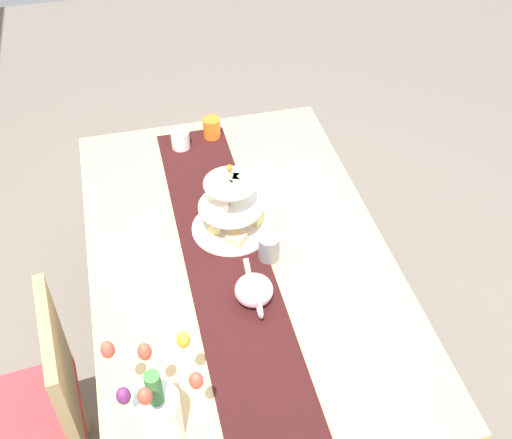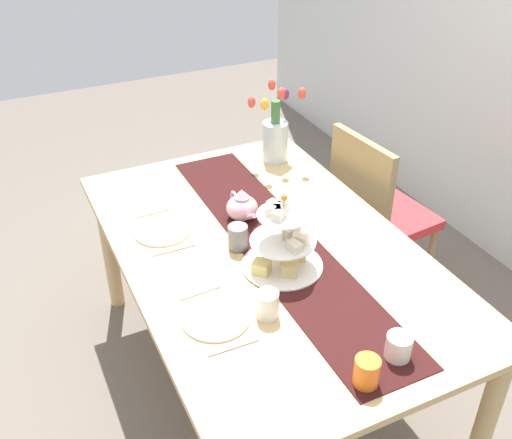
{
  "view_description": "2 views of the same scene",
  "coord_description": "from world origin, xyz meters",
  "px_view_note": "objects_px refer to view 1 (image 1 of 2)",
  "views": [
    {
      "loc": [
        -1.55,
        0.32,
        2.39
      ],
      "look_at": [
        0.07,
        -0.08,
        0.81
      ],
      "focal_mm": 44.36,
      "sensor_mm": 36.0,
      "label": 1
    },
    {
      "loc": [
        1.67,
        -0.84,
        2.07
      ],
      "look_at": [
        -0.08,
        -0.0,
        0.8
      ],
      "focal_mm": 41.87,
      "sensor_mm": 36.0,
      "label": 2
    }
  ],
  "objects_px": {
    "mug_grey": "(269,248)",
    "mug_white_text": "(261,178)",
    "dinner_plate_left": "(351,294)",
    "mug_orange": "(212,128)",
    "knife_left": "(337,264)",
    "teapot": "(254,289)",
    "cream_jug": "(180,140)",
    "knife_right": "(293,167)",
    "tiered_cake_stand": "(231,210)",
    "chair_left": "(36,410)",
    "fork_left": "(366,328)",
    "dining_table": "(240,270)",
    "fork_right": "(314,213)",
    "tulip_vase": "(159,411)",
    "dinner_plate_right": "(303,189)"
  },
  "relations": [
    {
      "from": "mug_grey",
      "to": "mug_white_text",
      "type": "bearing_deg",
      "value": -9.99
    },
    {
      "from": "dinner_plate_left",
      "to": "mug_orange",
      "type": "distance_m",
      "value": 1.05
    },
    {
      "from": "mug_grey",
      "to": "knife_left",
      "type": "bearing_deg",
      "value": -111.58
    },
    {
      "from": "teapot",
      "to": "knife_left",
      "type": "height_order",
      "value": "teapot"
    },
    {
      "from": "cream_jug",
      "to": "knife_right",
      "type": "height_order",
      "value": "cream_jug"
    },
    {
      "from": "tiered_cake_stand",
      "to": "teapot",
      "type": "relative_size",
      "value": 1.28
    },
    {
      "from": "chair_left",
      "to": "fork_left",
      "type": "bearing_deg",
      "value": -94.97
    },
    {
      "from": "tiered_cake_stand",
      "to": "knife_left",
      "type": "height_order",
      "value": "tiered_cake_stand"
    },
    {
      "from": "mug_grey",
      "to": "tiered_cake_stand",
      "type": "bearing_deg",
      "value": 28.73
    },
    {
      "from": "mug_orange",
      "to": "cream_jug",
      "type": "bearing_deg",
      "value": 107.09
    },
    {
      "from": "fork_left",
      "to": "mug_white_text",
      "type": "distance_m",
      "value": 0.79
    },
    {
      "from": "fork_left",
      "to": "chair_left",
      "type": "bearing_deg",
      "value": 85.03
    },
    {
      "from": "tiered_cake_stand",
      "to": "dinner_plate_left",
      "type": "distance_m",
      "value": 0.53
    },
    {
      "from": "dining_table",
      "to": "fork_right",
      "type": "relative_size",
      "value": 11.45
    },
    {
      "from": "dining_table",
      "to": "mug_orange",
      "type": "height_order",
      "value": "mug_orange"
    },
    {
      "from": "dinner_plate_left",
      "to": "teapot",
      "type": "bearing_deg",
      "value": 80.64
    },
    {
      "from": "knife_right",
      "to": "mug_grey",
      "type": "bearing_deg",
      "value": 154.37
    },
    {
      "from": "tulip_vase",
      "to": "fork_left",
      "type": "xyz_separation_m",
      "value": [
        0.21,
        -0.69,
        -0.13
      ]
    },
    {
      "from": "tulip_vase",
      "to": "cream_jug",
      "type": "height_order",
      "value": "tulip_vase"
    },
    {
      "from": "fork_left",
      "to": "cream_jug",
      "type": "bearing_deg",
      "value": 21.36
    },
    {
      "from": "dinner_plate_right",
      "to": "mug_orange",
      "type": "relative_size",
      "value": 2.42
    },
    {
      "from": "tulip_vase",
      "to": "mug_orange",
      "type": "height_order",
      "value": "tulip_vase"
    },
    {
      "from": "chair_left",
      "to": "fork_left",
      "type": "height_order",
      "value": "chair_left"
    },
    {
      "from": "dinner_plate_right",
      "to": "chair_left",
      "type": "bearing_deg",
      "value": 119.47
    },
    {
      "from": "tulip_vase",
      "to": "mug_orange",
      "type": "distance_m",
      "value": 1.43
    },
    {
      "from": "dinner_plate_right",
      "to": "cream_jug",
      "type": "bearing_deg",
      "value": 47.57
    },
    {
      "from": "tiered_cake_stand",
      "to": "mug_orange",
      "type": "relative_size",
      "value": 3.2
    },
    {
      "from": "dinner_plate_left",
      "to": "fork_left",
      "type": "height_order",
      "value": "dinner_plate_left"
    },
    {
      "from": "knife_left",
      "to": "dinner_plate_right",
      "type": "xyz_separation_m",
      "value": [
        0.42,
        0.0,
        0.0
      ]
    },
    {
      "from": "knife_right",
      "to": "cream_jug",
      "type": "bearing_deg",
      "value": 59.89
    },
    {
      "from": "dining_table",
      "to": "chair_left",
      "type": "relative_size",
      "value": 1.89
    },
    {
      "from": "cream_jug",
      "to": "mug_grey",
      "type": "distance_m",
      "value": 0.76
    },
    {
      "from": "dinner_plate_right",
      "to": "mug_white_text",
      "type": "relative_size",
      "value": 2.42
    },
    {
      "from": "cream_jug",
      "to": "teapot",
      "type": "bearing_deg",
      "value": -173.34
    },
    {
      "from": "mug_white_text",
      "to": "fork_left",
      "type": "bearing_deg",
      "value": -168.29
    },
    {
      "from": "mug_orange",
      "to": "knife_left",
      "type": "bearing_deg",
      "value": -161.61
    },
    {
      "from": "knife_left",
      "to": "chair_left",
      "type": "bearing_deg",
      "value": 100.11
    },
    {
      "from": "teapot",
      "to": "fork_left",
      "type": "distance_m",
      "value": 0.39
    },
    {
      "from": "fork_right",
      "to": "teapot",
      "type": "bearing_deg",
      "value": 138.38
    },
    {
      "from": "chair_left",
      "to": "teapot",
      "type": "xyz_separation_m",
      "value": [
        0.1,
        -0.77,
        0.28
      ]
    },
    {
      "from": "teapot",
      "to": "dinner_plate_left",
      "type": "distance_m",
      "value": 0.34
    },
    {
      "from": "knife_left",
      "to": "mug_white_text",
      "type": "bearing_deg",
      "value": 18.37
    },
    {
      "from": "fork_left",
      "to": "fork_right",
      "type": "height_order",
      "value": "same"
    },
    {
      "from": "dining_table",
      "to": "chair_left",
      "type": "xyz_separation_m",
      "value": [
        -0.33,
        0.77,
        -0.13
      ]
    },
    {
      "from": "mug_white_text",
      "to": "mug_orange",
      "type": "height_order",
      "value": "same"
    },
    {
      "from": "fork_right",
      "to": "mug_orange",
      "type": "height_order",
      "value": "mug_orange"
    },
    {
      "from": "fork_right",
      "to": "mug_grey",
      "type": "height_order",
      "value": "mug_grey"
    },
    {
      "from": "knife_right",
      "to": "fork_right",
      "type": "bearing_deg",
      "value": 180.0
    },
    {
      "from": "cream_jug",
      "to": "dinner_plate_left",
      "type": "height_order",
      "value": "cream_jug"
    },
    {
      "from": "cream_jug",
      "to": "chair_left",
      "type": "bearing_deg",
      "value": 146.99
    }
  ]
}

